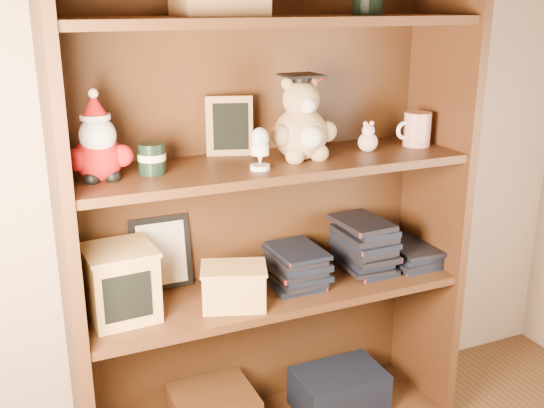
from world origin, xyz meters
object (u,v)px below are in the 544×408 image
at_px(treats_box, 121,282).
at_px(bookcase, 264,212).
at_px(grad_teddy_bear, 302,126).
at_px(teacher_mug, 416,129).

bearing_deg(treats_box, bookcase, 6.52).
height_order(grad_teddy_bear, treats_box, grad_teddy_bear).
bearing_deg(grad_teddy_bear, teacher_mug, 1.07).
bearing_deg(bookcase, grad_teddy_bear, -32.03).
xyz_separation_m(grad_teddy_bear, treats_box, (-0.54, 0.01, -0.39)).
height_order(bookcase, treats_box, bookcase).
xyz_separation_m(bookcase, teacher_mug, (0.50, -0.05, 0.22)).
bearing_deg(treats_box, teacher_mug, 0.05).
xyz_separation_m(grad_teddy_bear, teacher_mug, (0.41, 0.01, -0.04)).
bearing_deg(grad_teddy_bear, treats_box, 179.30).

